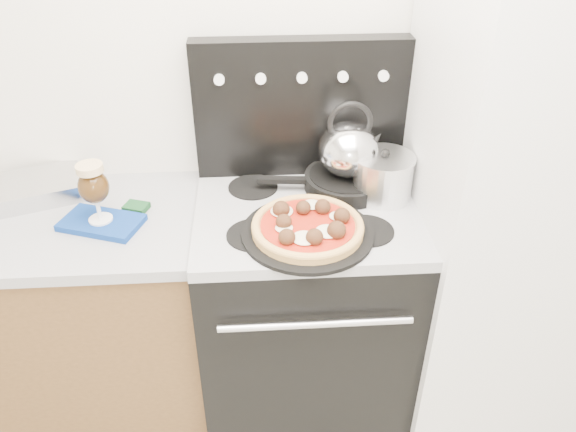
{
  "coord_description": "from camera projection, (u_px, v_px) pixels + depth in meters",
  "views": [
    {
      "loc": [
        -0.09,
        -0.43,
        1.96
      ],
      "look_at": [
        0.01,
        1.05,
        0.97
      ],
      "focal_mm": 35.0,
      "sensor_mm": 36.0,
      "label": 1
    }
  ],
  "objects": [
    {
      "name": "room_shell",
      "position": [
        311.0,
        321.0,
        1.0
      ],
      "size": [
        3.52,
        3.01,
        2.52
      ],
      "color": "#B5B2A4",
      "rests_on": "ground"
    },
    {
      "name": "base_cabinet",
      "position": [
        17.0,
        322.0,
        2.15
      ],
      "size": [
        1.45,
        0.6,
        0.86
      ],
      "primitive_type": "cube",
      "color": "brown",
      "rests_on": "ground"
    },
    {
      "name": "stove_body",
      "position": [
        304.0,
        312.0,
        2.19
      ],
      "size": [
        0.76,
        0.65,
        0.88
      ],
      "primitive_type": "cube",
      "color": "black",
      "rests_on": "ground"
    },
    {
      "name": "cooktop",
      "position": [
        306.0,
        213.0,
        1.93
      ],
      "size": [
        0.76,
        0.65,
        0.04
      ],
      "primitive_type": "cube",
      "color": "#ADADB2",
      "rests_on": "stove_body"
    },
    {
      "name": "backguard",
      "position": [
        300.0,
        108.0,
        2.01
      ],
      "size": [
        0.76,
        0.08,
        0.5
      ],
      "primitive_type": "cube",
      "color": "black",
      "rests_on": "cooktop"
    },
    {
      "name": "fridge",
      "position": [
        510.0,
        197.0,
        1.92
      ],
      "size": [
        0.64,
        0.68,
        1.9
      ],
      "primitive_type": "cube",
      "color": "silver",
      "rests_on": "ground"
    },
    {
      "name": "foil_sheet",
      "position": [
        36.0,
        188.0,
        2.01
      ],
      "size": [
        0.38,
        0.33,
        0.06
      ],
      "primitive_type": "cube",
      "rotation": [
        0.0,
        0.0,
        0.34
      ],
      "color": "silver",
      "rests_on": "countertop"
    },
    {
      "name": "oven_mitt",
      "position": [
        102.0,
        223.0,
        1.86
      ],
      "size": [
        0.3,
        0.23,
        0.02
      ],
      "primitive_type": "cube",
      "rotation": [
        0.0,
        0.0,
        -0.35
      ],
      "color": "navy",
      "rests_on": "countertop"
    },
    {
      "name": "beer_glass",
      "position": [
        95.0,
        193.0,
        1.8
      ],
      "size": [
        0.11,
        0.11,
        0.21
      ],
      "primitive_type": null,
      "rotation": [
        0.0,
        0.0,
        0.18
      ],
      "color": "#35200B",
      "rests_on": "oven_mitt"
    },
    {
      "name": "pizza_pan",
      "position": [
        307.0,
        233.0,
        1.79
      ],
      "size": [
        0.47,
        0.47,
        0.01
      ],
      "primitive_type": "cylinder",
      "rotation": [
        0.0,
        0.0,
        -0.11
      ],
      "color": "black",
      "rests_on": "cooktop"
    },
    {
      "name": "pizza",
      "position": [
        308.0,
        224.0,
        1.77
      ],
      "size": [
        0.4,
        0.4,
        0.05
      ],
      "primitive_type": null,
      "rotation": [
        0.0,
        0.0,
        0.15
      ],
      "color": "gold",
      "rests_on": "pizza_pan"
    },
    {
      "name": "skillet",
      "position": [
        346.0,
        181.0,
        2.02
      ],
      "size": [
        0.33,
        0.33,
        0.05
      ],
      "primitive_type": "cylinder",
      "rotation": [
        0.0,
        0.0,
        -0.1
      ],
      "color": "black",
      "rests_on": "cooktop"
    },
    {
      "name": "tea_kettle",
      "position": [
        349.0,
        146.0,
        1.94
      ],
      "size": [
        0.22,
        0.22,
        0.23
      ],
      "primitive_type": null,
      "rotation": [
        0.0,
        0.0,
        0.06
      ],
      "color": "white",
      "rests_on": "skillet"
    },
    {
      "name": "stock_pot",
      "position": [
        383.0,
        178.0,
        1.95
      ],
      "size": [
        0.24,
        0.24,
        0.15
      ],
      "primitive_type": "cylinder",
      "rotation": [
        0.0,
        0.0,
        -0.2
      ],
      "color": "silver",
      "rests_on": "cooktop"
    }
  ]
}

